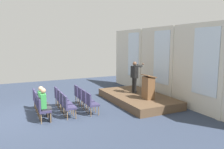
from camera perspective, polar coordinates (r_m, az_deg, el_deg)
ground_plane at (r=9.77m, az=-19.15°, el=-10.09°), size 16.74×16.74×0.00m
rear_partition at (r=11.83m, az=13.04°, el=2.98°), size 10.68×0.14×3.84m
stage_platform at (r=11.29m, az=6.55°, el=-6.19°), size 4.41×2.45×0.38m
speaker at (r=11.41m, az=5.92°, el=-0.11°), size 0.50×0.69×1.66m
mic_stand at (r=11.84m, az=5.88°, el=-2.88°), size 0.28×0.28×1.55m
lectern at (r=10.39m, az=9.45°, el=-3.31°), size 0.60×0.48×1.16m
chair_r0_c0 at (r=10.89m, az=-8.74°, el=-4.90°), size 0.46×0.44×0.94m
chair_r0_c1 at (r=10.32m, az=-7.75°, el=-5.62°), size 0.46×0.44×0.94m
chair_r0_c2 at (r=9.76m, az=-6.65°, el=-6.42°), size 0.46×0.44×0.94m
chair_r0_c3 at (r=9.20m, az=-5.41°, el=-7.32°), size 0.46×0.44×0.94m
chair_r1_c0 at (r=10.66m, az=-13.80°, el=-5.34°), size 0.46×0.44×0.94m
chair_r1_c1 at (r=10.08m, az=-13.09°, el=-6.10°), size 0.46×0.44×0.94m
chair_r1_c2 at (r=9.50m, az=-12.28°, el=-6.97°), size 0.46×0.44×0.94m
chair_r1_c3 at (r=8.93m, az=-11.37°, el=-7.94°), size 0.46×0.44×0.94m
chair_r2_c0 at (r=10.52m, az=-19.05°, el=-5.74°), size 0.46×0.44×0.94m
chair_r2_c1 at (r=9.93m, az=-18.64°, el=-6.55°), size 0.46×0.44×0.94m
chair_r2_c2 at (r=9.34m, az=-18.18°, el=-7.46°), size 0.46×0.44×0.94m
audience_r2_c2 at (r=9.30m, az=-17.72°, el=-6.36°), size 0.36×0.39×1.28m
chair_r2_c3 at (r=8.76m, az=-17.66°, el=-8.50°), size 0.46×0.44×0.94m
audience_r2_c3 at (r=8.71m, az=-17.18°, el=-7.19°), size 0.36×0.39×1.32m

